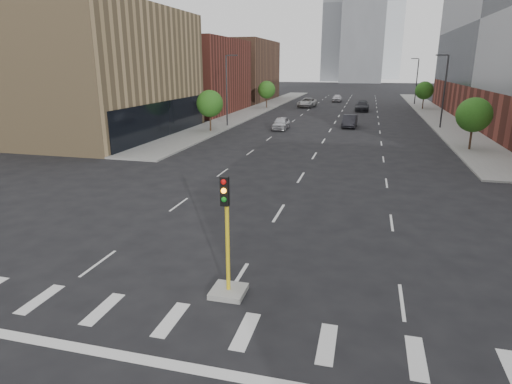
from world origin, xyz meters
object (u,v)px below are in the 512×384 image
at_px(median_traffic_signal, 228,270).
at_px(car_deep_right, 362,106).
at_px(car_mid_right, 350,121).
at_px(car_distant, 337,98).
at_px(car_far_left, 307,103).
at_px(car_near_left, 281,123).

distance_m(median_traffic_signal, car_deep_right, 65.64).
bearing_deg(car_mid_right, median_traffic_signal, -90.51).
relative_size(car_mid_right, car_distant, 1.02).
bearing_deg(car_deep_right, median_traffic_signal, -91.86).
relative_size(car_mid_right, car_far_left, 0.78).
relative_size(car_far_left, car_distant, 1.30).
xyz_separation_m(car_mid_right, car_deep_right, (1.18, 21.19, 0.03)).
xyz_separation_m(median_traffic_signal, car_deep_right, (3.39, 65.55, -0.15)).
height_order(car_mid_right, car_far_left, car_far_left).
bearing_deg(car_mid_right, car_distant, 98.83).
height_order(car_mid_right, car_deep_right, car_deep_right).
relative_size(median_traffic_signal, car_mid_right, 0.91).
bearing_deg(car_far_left, median_traffic_signal, -78.30).
height_order(median_traffic_signal, car_far_left, median_traffic_signal).
bearing_deg(car_near_left, car_far_left, 90.79).
distance_m(median_traffic_signal, car_distant, 84.25).
relative_size(median_traffic_signal, car_far_left, 0.72).
bearing_deg(car_mid_right, car_deep_right, 89.15).
distance_m(car_near_left, car_far_left, 30.07).
height_order(car_mid_right, car_distant, car_distant).
height_order(median_traffic_signal, car_distant, median_traffic_signal).
height_order(car_near_left, car_far_left, car_far_left).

